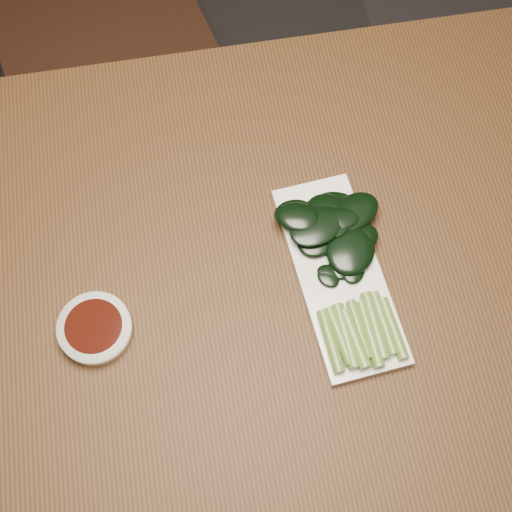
% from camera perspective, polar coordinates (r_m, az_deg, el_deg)
% --- Properties ---
extents(ground, '(6.00, 6.00, 0.00)m').
position_cam_1_polar(ground, '(1.75, -0.78, -10.39)').
color(ground, '#292727').
rests_on(ground, ground).
extents(table, '(1.40, 0.80, 0.75)m').
position_cam_1_polar(table, '(1.10, -1.23, -2.32)').
color(table, '#432A13').
rests_on(table, ground).
extents(chair_far, '(0.55, 0.55, 0.89)m').
position_cam_1_polar(chair_far, '(1.71, -13.21, 19.35)').
color(chair_far, black).
rests_on(chair_far, ground).
extents(sauce_bowl, '(0.10, 0.10, 0.03)m').
position_cam_1_polar(sauce_bowl, '(1.01, -12.75, -5.70)').
color(sauce_bowl, white).
rests_on(sauce_bowl, table).
extents(serving_plate, '(0.14, 0.31, 0.01)m').
position_cam_1_polar(serving_plate, '(1.03, 6.66, -1.48)').
color(serving_plate, white).
rests_on(serving_plate, table).
extents(gai_lan, '(0.17, 0.28, 0.03)m').
position_cam_1_polar(gai_lan, '(1.02, 6.53, 0.37)').
color(gai_lan, olive).
rests_on(gai_lan, serving_plate).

